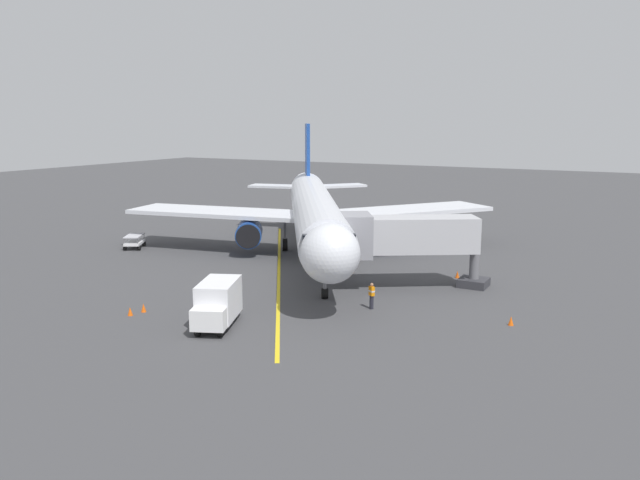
{
  "coord_description": "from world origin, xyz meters",
  "views": [
    {
      "loc": [
        -25.33,
        51.52,
        11.95
      ],
      "look_at": [
        -2.85,
        9.72,
        3.0
      ],
      "focal_mm": 35.98,
      "sensor_mm": 36.0,
      "label": 1
    }
  ],
  "objects_px": {
    "jet_bridge": "(398,236)",
    "safety_cone_nose_right": "(457,274)",
    "safety_cone_nose_left": "(144,308)",
    "airplane": "(314,211)",
    "box_truck_near_nose": "(217,303)",
    "safety_cone_wing_port": "(130,311)",
    "safety_cone_wing_starboard": "(511,321)",
    "baggage_cart_portside": "(134,242)",
    "ground_crew_marshaller": "(372,295)"
  },
  "relations": [
    {
      "from": "jet_bridge",
      "to": "safety_cone_nose_right",
      "type": "distance_m",
      "value": 6.74
    },
    {
      "from": "safety_cone_nose_left",
      "to": "airplane",
      "type": "bearing_deg",
      "value": -93.97
    },
    {
      "from": "box_truck_near_nose",
      "to": "safety_cone_wing_port",
      "type": "height_order",
      "value": "box_truck_near_nose"
    },
    {
      "from": "box_truck_near_nose",
      "to": "safety_cone_wing_starboard",
      "type": "distance_m",
      "value": 17.31
    },
    {
      "from": "jet_bridge",
      "to": "safety_cone_nose_right",
      "type": "bearing_deg",
      "value": -121.6
    },
    {
      "from": "safety_cone_nose_right",
      "to": "safety_cone_wing_starboard",
      "type": "xyz_separation_m",
      "value": [
        -6.09,
        9.76,
        0.0
      ]
    },
    {
      "from": "safety_cone_nose_right",
      "to": "safety_cone_wing_port",
      "type": "height_order",
      "value": "same"
    },
    {
      "from": "safety_cone_nose_left",
      "to": "safety_cone_wing_starboard",
      "type": "height_order",
      "value": "same"
    },
    {
      "from": "baggage_cart_portside",
      "to": "airplane",
      "type": "bearing_deg",
      "value": -162.95
    },
    {
      "from": "ground_crew_marshaller",
      "to": "safety_cone_wing_port",
      "type": "bearing_deg",
      "value": 33.66
    },
    {
      "from": "ground_crew_marshaller",
      "to": "box_truck_near_nose",
      "type": "height_order",
      "value": "box_truck_near_nose"
    },
    {
      "from": "safety_cone_nose_right",
      "to": "jet_bridge",
      "type": "bearing_deg",
      "value": 58.4
    },
    {
      "from": "airplane",
      "to": "safety_cone_wing_port",
      "type": "height_order",
      "value": "airplane"
    },
    {
      "from": "box_truck_near_nose",
      "to": "safety_cone_wing_starboard",
      "type": "relative_size",
      "value": 9.08
    },
    {
      "from": "box_truck_near_nose",
      "to": "baggage_cart_portside",
      "type": "bearing_deg",
      "value": -35.36
    },
    {
      "from": "ground_crew_marshaller",
      "to": "safety_cone_wing_port",
      "type": "xyz_separation_m",
      "value": [
        12.59,
        8.38,
        -0.61
      ]
    },
    {
      "from": "ground_crew_marshaller",
      "to": "safety_cone_nose_right",
      "type": "relative_size",
      "value": 3.11
    },
    {
      "from": "safety_cone_wing_starboard",
      "to": "safety_cone_nose_right",
      "type": "bearing_deg",
      "value": -58.05
    },
    {
      "from": "box_truck_near_nose",
      "to": "safety_cone_nose_right",
      "type": "xyz_separation_m",
      "value": [
        -9.04,
        -18.1,
        -1.11
      ]
    },
    {
      "from": "box_truck_near_nose",
      "to": "safety_cone_wing_port",
      "type": "distance_m",
      "value": 6.22
    },
    {
      "from": "box_truck_near_nose",
      "to": "baggage_cart_portside",
      "type": "distance_m",
      "value": 25.77
    },
    {
      "from": "airplane",
      "to": "safety_cone_nose_left",
      "type": "height_order",
      "value": "airplane"
    },
    {
      "from": "box_truck_near_nose",
      "to": "baggage_cart_portside",
      "type": "height_order",
      "value": "box_truck_near_nose"
    },
    {
      "from": "airplane",
      "to": "safety_cone_nose_right",
      "type": "height_order",
      "value": "airplane"
    },
    {
      "from": "safety_cone_nose_right",
      "to": "safety_cone_wing_port",
      "type": "bearing_deg",
      "value": 51.52
    },
    {
      "from": "safety_cone_nose_left",
      "to": "safety_cone_wing_port",
      "type": "relative_size",
      "value": 1.0
    },
    {
      "from": "airplane",
      "to": "jet_bridge",
      "type": "bearing_deg",
      "value": 147.08
    },
    {
      "from": "jet_bridge",
      "to": "baggage_cart_portside",
      "type": "distance_m",
      "value": 27.25
    },
    {
      "from": "baggage_cart_portside",
      "to": "safety_cone_wing_port",
      "type": "distance_m",
      "value": 21.75
    },
    {
      "from": "jet_bridge",
      "to": "box_truck_near_nose",
      "type": "height_order",
      "value": "jet_bridge"
    },
    {
      "from": "box_truck_near_nose",
      "to": "jet_bridge",
      "type": "bearing_deg",
      "value": -114.52
    },
    {
      "from": "airplane",
      "to": "safety_cone_nose_left",
      "type": "xyz_separation_m",
      "value": [
        1.38,
        19.9,
        -3.73
      ]
    },
    {
      "from": "airplane",
      "to": "safety_cone_nose_right",
      "type": "bearing_deg",
      "value": 172.1
    },
    {
      "from": "jet_bridge",
      "to": "airplane",
      "type": "bearing_deg",
      "value": -32.92
    },
    {
      "from": "box_truck_near_nose",
      "to": "safety_cone_wing_port",
      "type": "xyz_separation_m",
      "value": [
        6.05,
        0.88,
        -1.11
      ]
    },
    {
      "from": "airplane",
      "to": "safety_cone_wing_starboard",
      "type": "xyz_separation_m",
      "value": [
        -19.6,
        11.64,
        -3.73
      ]
    },
    {
      "from": "jet_bridge",
      "to": "ground_crew_marshaller",
      "type": "height_order",
      "value": "jet_bridge"
    },
    {
      "from": "box_truck_near_nose",
      "to": "safety_cone_nose_right",
      "type": "relative_size",
      "value": 9.08
    },
    {
      "from": "safety_cone_nose_left",
      "to": "safety_cone_nose_right",
      "type": "distance_m",
      "value": 23.39
    },
    {
      "from": "jet_bridge",
      "to": "box_truck_near_nose",
      "type": "distance_m",
      "value": 14.69
    },
    {
      "from": "ground_crew_marshaller",
      "to": "safety_cone_wing_starboard",
      "type": "xyz_separation_m",
      "value": [
        -8.59,
        -0.84,
        -0.61
      ]
    },
    {
      "from": "safety_cone_nose_right",
      "to": "box_truck_near_nose",
      "type": "bearing_deg",
      "value": 63.47
    },
    {
      "from": "ground_crew_marshaller",
      "to": "safety_cone_wing_starboard",
      "type": "height_order",
      "value": "ground_crew_marshaller"
    },
    {
      "from": "ground_crew_marshaller",
      "to": "safety_cone_nose_left",
      "type": "height_order",
      "value": "ground_crew_marshaller"
    },
    {
      "from": "ground_crew_marshaller",
      "to": "safety_cone_wing_port",
      "type": "distance_m",
      "value": 15.14
    },
    {
      "from": "safety_cone_nose_left",
      "to": "safety_cone_wing_starboard",
      "type": "xyz_separation_m",
      "value": [
        -20.98,
        -8.27,
        0.0
      ]
    },
    {
      "from": "ground_crew_marshaller",
      "to": "safety_cone_wing_port",
      "type": "relative_size",
      "value": 3.11
    },
    {
      "from": "box_truck_near_nose",
      "to": "safety_cone_nose_left",
      "type": "xyz_separation_m",
      "value": [
        5.85,
        -0.07,
        -1.11
      ]
    },
    {
      "from": "box_truck_near_nose",
      "to": "safety_cone_nose_right",
      "type": "bearing_deg",
      "value": -116.53
    },
    {
      "from": "safety_cone_wing_starboard",
      "to": "baggage_cart_portside",
      "type": "bearing_deg",
      "value": -10.3
    }
  ]
}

